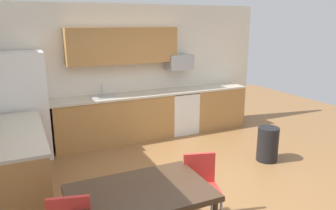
{
  "coord_description": "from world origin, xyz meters",
  "views": [
    {
      "loc": [
        -2.22,
        -3.73,
        2.34
      ],
      "look_at": [
        0.0,
        1.0,
        1.0
      ],
      "focal_mm": 34.55,
      "sensor_mm": 36.0,
      "label": 1
    }
  ],
  "objects_px": {
    "oven_range": "(181,111)",
    "chair_near_table": "(201,184)",
    "refrigerator": "(24,106)",
    "dining_table": "(140,196)",
    "trash_bin": "(268,144)",
    "microwave": "(179,62)"
  },
  "relations": [
    {
      "from": "chair_near_table",
      "to": "refrigerator",
      "type": "bearing_deg",
      "value": 120.29
    },
    {
      "from": "microwave",
      "to": "oven_range",
      "type": "bearing_deg",
      "value": -90.0
    },
    {
      "from": "refrigerator",
      "to": "dining_table",
      "type": "relative_size",
      "value": 1.33
    },
    {
      "from": "oven_range",
      "to": "chair_near_table",
      "type": "xyz_separation_m",
      "value": [
        -1.33,
        -3.1,
        0.05
      ]
    },
    {
      "from": "trash_bin",
      "to": "microwave",
      "type": "bearing_deg",
      "value": 106.9
    },
    {
      "from": "refrigerator",
      "to": "dining_table",
      "type": "height_order",
      "value": "refrigerator"
    },
    {
      "from": "refrigerator",
      "to": "oven_range",
      "type": "height_order",
      "value": "refrigerator"
    },
    {
      "from": "oven_range",
      "to": "chair_near_table",
      "type": "bearing_deg",
      "value": -113.26
    },
    {
      "from": "refrigerator",
      "to": "chair_near_table",
      "type": "distance_m",
      "value": 3.52
    },
    {
      "from": "refrigerator",
      "to": "dining_table",
      "type": "bearing_deg",
      "value": -73.78
    },
    {
      "from": "oven_range",
      "to": "chair_near_table",
      "type": "distance_m",
      "value": 3.38
    },
    {
      "from": "dining_table",
      "to": "trash_bin",
      "type": "xyz_separation_m",
      "value": [
        2.81,
        1.27,
        -0.37
      ]
    },
    {
      "from": "chair_near_table",
      "to": "trash_bin",
      "type": "distance_m",
      "value": 2.26
    },
    {
      "from": "microwave",
      "to": "dining_table",
      "type": "xyz_separation_m",
      "value": [
        -2.16,
        -3.4,
        -0.85
      ]
    },
    {
      "from": "microwave",
      "to": "trash_bin",
      "type": "bearing_deg",
      "value": -73.1
    },
    {
      "from": "refrigerator",
      "to": "trash_bin",
      "type": "height_order",
      "value": "refrigerator"
    },
    {
      "from": "dining_table",
      "to": "trash_bin",
      "type": "distance_m",
      "value": 3.1
    },
    {
      "from": "microwave",
      "to": "trash_bin",
      "type": "height_order",
      "value": "microwave"
    },
    {
      "from": "dining_table",
      "to": "trash_bin",
      "type": "bearing_deg",
      "value": 24.34
    },
    {
      "from": "oven_range",
      "to": "dining_table",
      "type": "distance_m",
      "value": 3.95
    },
    {
      "from": "oven_range",
      "to": "microwave",
      "type": "height_order",
      "value": "microwave"
    },
    {
      "from": "microwave",
      "to": "chair_near_table",
      "type": "xyz_separation_m",
      "value": [
        -1.33,
        -3.2,
        -1.02
      ]
    }
  ]
}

